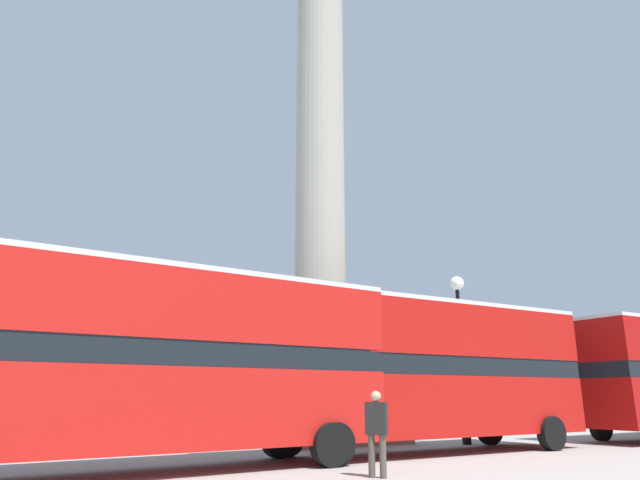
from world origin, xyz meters
TOP-DOWN VIEW (x-y plane):
  - ground_plane at (0.00, 0.00)m, footprint 200.00×200.00m
  - monument_column at (0.00, 0.00)m, footprint 4.78×4.78m
  - bus_a at (-7.47, -5.57)m, footprint 11.23×3.28m
  - bus_b at (0.54, -5.17)m, footprint 11.12×2.85m
  - equestrian_statue at (12.22, 5.88)m, footprint 4.17×3.86m
  - street_lamp at (3.80, -3.42)m, footprint 0.51×0.51m
  - pedestrian_near_lamp at (-3.58, -8.49)m, footprint 0.41×0.47m

SIDE VIEW (x-z plane):
  - ground_plane at x=0.00m, z-range 0.00..0.00m
  - pedestrian_near_lamp at x=-3.58m, z-range 0.10..1.81m
  - equestrian_statue at x=12.22m, z-range -1.31..4.58m
  - bus_b at x=0.54m, z-range 0.23..4.56m
  - bus_a at x=-7.47m, z-range 0.23..4.63m
  - street_lamp at x=3.80m, z-range 0.82..6.64m
  - monument_column at x=0.00m, z-range -2.23..20.20m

